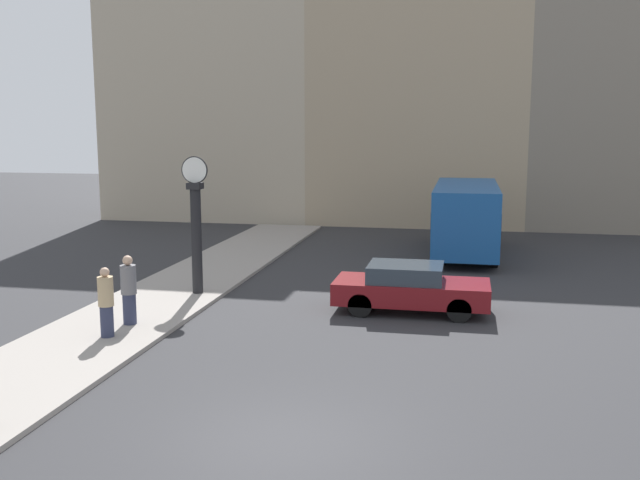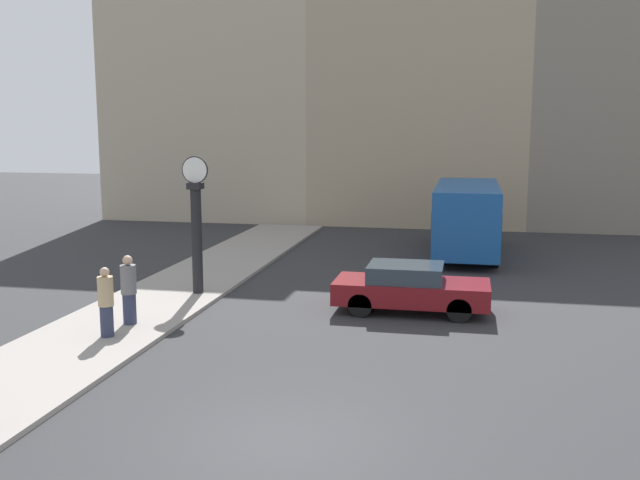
{
  "view_description": "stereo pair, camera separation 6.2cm",
  "coord_description": "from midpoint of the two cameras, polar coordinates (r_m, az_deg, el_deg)",
  "views": [
    {
      "loc": [
        2.84,
        -10.76,
        5.21
      ],
      "look_at": [
        -0.98,
        7.9,
        2.13
      ],
      "focal_mm": 40.0,
      "sensor_mm": 36.0,
      "label": 1
    },
    {
      "loc": [
        2.9,
        -10.75,
        5.21
      ],
      "look_at": [
        -0.98,
        7.9,
        2.13
      ],
      "focal_mm": 40.0,
      "sensor_mm": 36.0,
      "label": 2
    }
  ],
  "objects": [
    {
      "name": "sidewalk_corner",
      "position": [
        24.33,
        -10.09,
        -3.19
      ],
      "size": [
        3.3,
        26.62,
        0.11
      ],
      "primitive_type": "cube",
      "color": "gray",
      "rests_on": "ground_plane"
    },
    {
      "name": "pedestrian_tan_coat",
      "position": [
        18.06,
        -16.84,
        -4.8
      ],
      "size": [
        0.38,
        0.38,
        1.72
      ],
      "color": "#2D334C",
      "rests_on": "sidewalk_corner"
    },
    {
      "name": "bus_distant",
      "position": [
        29.23,
        11.53,
        1.95
      ],
      "size": [
        2.45,
        7.55,
        2.86
      ],
      "color": "#195199",
      "rests_on": "ground_plane"
    },
    {
      "name": "pedestrian_grey_jacket",
      "position": [
        19.04,
        -15.14,
        -3.89
      ],
      "size": [
        0.4,
        0.4,
        1.8
      ],
      "color": "#2D334C",
      "rests_on": "sidewalk_corner"
    },
    {
      "name": "ground_plane",
      "position": [
        12.29,
        -3.17,
        -15.92
      ],
      "size": [
        120.0,
        120.0,
        0.0
      ],
      "primitive_type": "plane",
      "color": "#2D2D30"
    },
    {
      "name": "street_clock",
      "position": [
        21.91,
        -9.96,
        1.01
      ],
      "size": [
        0.82,
        0.42,
        4.18
      ],
      "color": "black",
      "rests_on": "sidewalk_corner"
    },
    {
      "name": "sedan_car",
      "position": [
        20.19,
        7.13,
        -3.8
      ],
      "size": [
        4.31,
        1.83,
        1.36
      ],
      "color": "maroon",
      "rests_on": "ground_plane"
    },
    {
      "name": "building_row",
      "position": [
        38.71,
        6.6,
        12.31
      ],
      "size": [
        33.97,
        5.0,
        15.86
      ],
      "color": "#B7A88E",
      "rests_on": "ground_plane"
    }
  ]
}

